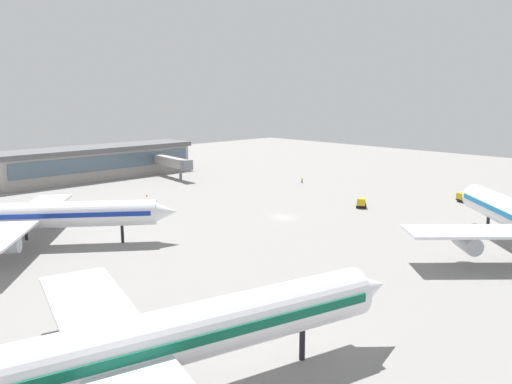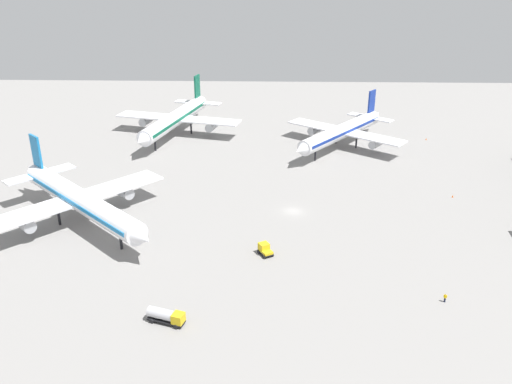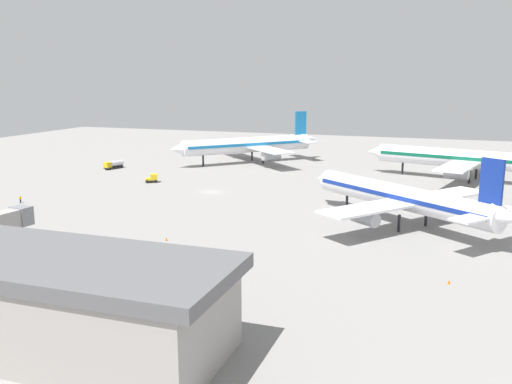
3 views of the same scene
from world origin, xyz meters
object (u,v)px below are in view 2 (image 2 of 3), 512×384
(airplane_taxiing, at_px, (342,131))
(airplane_distant, at_px, (176,118))
(safety_cone_mid_apron, at_px, (426,139))
(fuel_truck, at_px, (166,316))
(safety_cone_near_gate, at_px, (453,196))
(baggage_tug, at_px, (265,249))
(ground_crew_worker, at_px, (445,298))
(airplane_at_gate, at_px, (79,199))

(airplane_taxiing, relative_size, airplane_distant, 0.79)
(safety_cone_mid_apron, bearing_deg, fuel_truck, 145.25)
(airplane_distant, xyz_separation_m, safety_cone_near_gate, (-48.70, -77.56, -5.67))
(fuel_truck, distance_m, baggage_tug, 27.67)
(baggage_tug, distance_m, safety_cone_near_gate, 55.23)
(fuel_truck, xyz_separation_m, safety_cone_near_gate, (52.02, -62.68, -1.09))
(ground_crew_worker, bearing_deg, safety_cone_near_gate, 0.69)
(airplane_at_gate, xyz_separation_m, safety_cone_near_gate, (16.86, -88.16, -5.63))
(fuel_truck, height_order, baggage_tug, fuel_truck)
(airplane_distant, relative_size, safety_cone_mid_apron, 88.69)
(baggage_tug, bearing_deg, airplane_at_gate, 43.30)
(baggage_tug, distance_m, ground_crew_worker, 35.22)
(airplane_distant, distance_m, safety_cone_mid_apron, 83.22)
(safety_cone_mid_apron, bearing_deg, baggage_tug, 145.37)
(ground_crew_worker, bearing_deg, airplane_distant, 53.03)
(airplane_at_gate, xyz_separation_m, airplane_distant, (65.56, -10.61, 0.04))
(airplane_at_gate, height_order, baggage_tug, airplane_at_gate)
(baggage_tug, bearing_deg, ground_crew_worker, -145.90)
(baggage_tug, bearing_deg, fuel_truck, 115.00)
(airplane_at_gate, bearing_deg, airplane_taxiing, 83.51)
(airplane_distant, xyz_separation_m, fuel_truck, (-100.72, -14.88, -4.58))
(baggage_tug, height_order, safety_cone_mid_apron, baggage_tug)
(safety_cone_near_gate, height_order, safety_cone_mid_apron, same)
(safety_cone_near_gate, distance_m, safety_cone_mid_apron, 46.48)
(fuel_truck, bearing_deg, safety_cone_near_gate, 57.61)
(fuel_truck, height_order, safety_cone_mid_apron, fuel_truck)
(fuel_truck, height_order, safety_cone_near_gate, fuel_truck)
(airplane_taxiing, xyz_separation_m, fuel_truck, (-89.36, 39.19, -4.09))
(safety_cone_near_gate, bearing_deg, safety_cone_mid_apron, -6.71)
(airplane_at_gate, relative_size, ground_crew_worker, 25.60)
(airplane_at_gate, distance_m, safety_cone_mid_apron, 112.98)
(airplane_at_gate, xyz_separation_m, fuel_truck, (-35.16, -25.48, -4.54))
(airplane_at_gate, distance_m, airplane_taxiing, 84.38)
(airplane_at_gate, relative_size, baggage_tug, 11.46)
(airplane_taxiing, relative_size, safety_cone_near_gate, 69.64)
(fuel_truck, xyz_separation_m, baggage_tug, (22.63, -15.93, -0.23))
(fuel_truck, relative_size, safety_cone_mid_apron, 10.96)
(airplane_distant, bearing_deg, baggage_tug, 35.85)
(ground_crew_worker, bearing_deg, safety_cone_mid_apron, 6.59)
(airplane_taxiing, height_order, fuel_truck, airplane_taxiing)
(airplane_taxiing, bearing_deg, safety_cone_mid_apron, 144.40)
(airplane_taxiing, relative_size, baggage_tug, 11.20)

